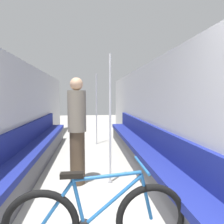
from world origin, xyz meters
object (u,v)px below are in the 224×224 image
(bicycle, at_px, (98,221))
(passenger_standing, at_px, (77,130))
(grab_pole_near, at_px, (96,110))
(grab_pole_far, at_px, (110,121))
(bench_seat_row_right, at_px, (139,150))
(bench_seat_row_left, at_px, (34,153))

(bicycle, height_order, passenger_standing, passenger_standing)
(passenger_standing, bearing_deg, grab_pole_near, 74.69)
(grab_pole_far, bearing_deg, bench_seat_row_right, 48.85)
(grab_pole_near, xyz_separation_m, passenger_standing, (-0.43, -2.79, -0.13))
(grab_pole_far, bearing_deg, grab_pole_near, 92.32)
(bench_seat_row_left, xyz_separation_m, bench_seat_row_right, (2.16, 0.00, 0.00))
(grab_pole_far, height_order, passenger_standing, grab_pole_far)
(bench_seat_row_left, distance_m, passenger_standing, 1.34)
(grab_pole_near, bearing_deg, grab_pole_far, -87.68)
(bicycle, distance_m, grab_pole_near, 4.44)
(bench_seat_row_right, height_order, passenger_standing, passenger_standing)
(bench_seat_row_left, xyz_separation_m, bicycle, (1.16, -2.39, 0.04))
(bench_seat_row_right, bearing_deg, grab_pole_near, 112.61)
(bench_seat_row_right, bearing_deg, bench_seat_row_left, 180.00)
(grab_pole_far, xyz_separation_m, passenger_standing, (-0.54, 0.02, -0.13))
(grab_pole_far, bearing_deg, passenger_standing, 177.87)
(bicycle, relative_size, grab_pole_far, 0.76)
(grab_pole_near, bearing_deg, bicycle, -92.21)
(bicycle, bearing_deg, grab_pole_near, 99.45)
(bicycle, relative_size, passenger_standing, 0.93)
(bench_seat_row_left, bearing_deg, bench_seat_row_right, 0.00)
(grab_pole_far, bearing_deg, bench_seat_row_left, 150.43)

